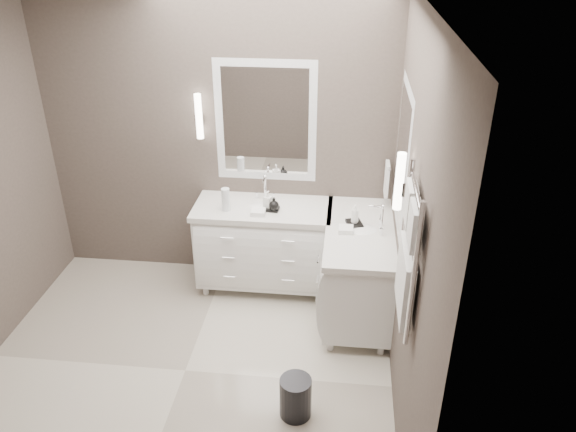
# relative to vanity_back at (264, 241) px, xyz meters

# --- Properties ---
(floor) EXTENTS (3.20, 3.00, 0.01)m
(floor) POSITION_rel_vanity_back_xyz_m (-0.45, -1.23, -0.49)
(floor) COLOR beige
(floor) RESTS_ON ground
(ceiling) EXTENTS (3.20, 3.00, 0.01)m
(ceiling) POSITION_rel_vanity_back_xyz_m (-0.45, -1.23, 2.22)
(ceiling) COLOR white
(ceiling) RESTS_ON wall_back
(wall_back) EXTENTS (3.20, 0.01, 2.70)m
(wall_back) POSITION_rel_vanity_back_xyz_m (-0.45, 0.28, 0.86)
(wall_back) COLOR #4B423C
(wall_back) RESTS_ON floor
(wall_front) EXTENTS (3.20, 0.01, 2.70)m
(wall_front) POSITION_rel_vanity_back_xyz_m (-0.45, -2.73, 0.86)
(wall_front) COLOR #4B423C
(wall_front) RESTS_ON floor
(wall_right) EXTENTS (0.01, 3.00, 2.70)m
(wall_right) POSITION_rel_vanity_back_xyz_m (1.15, -1.23, 0.86)
(wall_right) COLOR #4B423C
(wall_right) RESTS_ON floor
(vanity_back) EXTENTS (1.24, 0.59, 0.97)m
(vanity_back) POSITION_rel_vanity_back_xyz_m (0.00, 0.00, 0.00)
(vanity_back) COLOR white
(vanity_back) RESTS_ON floor
(vanity_right) EXTENTS (0.59, 1.24, 0.97)m
(vanity_right) POSITION_rel_vanity_back_xyz_m (0.88, -0.33, 0.00)
(vanity_right) COLOR white
(vanity_right) RESTS_ON floor
(mirror_back) EXTENTS (0.90, 0.02, 1.10)m
(mirror_back) POSITION_rel_vanity_back_xyz_m (-0.00, 0.26, 1.06)
(mirror_back) COLOR white
(mirror_back) RESTS_ON wall_back
(mirror_right) EXTENTS (0.02, 0.90, 1.10)m
(mirror_right) POSITION_rel_vanity_back_xyz_m (1.14, -0.43, 1.06)
(mirror_right) COLOR white
(mirror_right) RESTS_ON wall_right
(sconce_back) EXTENTS (0.06, 0.06, 0.40)m
(sconce_back) POSITION_rel_vanity_back_xyz_m (-0.58, 0.20, 1.11)
(sconce_back) COLOR white
(sconce_back) RESTS_ON wall_back
(sconce_right) EXTENTS (0.06, 0.06, 0.40)m
(sconce_right) POSITION_rel_vanity_back_xyz_m (1.08, -1.01, 1.11)
(sconce_right) COLOR white
(sconce_right) RESTS_ON wall_right
(towel_bar_corner) EXTENTS (0.03, 0.22, 0.30)m
(towel_bar_corner) POSITION_rel_vanity_back_xyz_m (1.09, 0.13, 0.63)
(towel_bar_corner) COLOR white
(towel_bar_corner) RESTS_ON wall_right
(towel_ladder) EXTENTS (0.06, 0.58, 0.90)m
(towel_ladder) POSITION_rel_vanity_back_xyz_m (1.10, -1.63, 0.91)
(towel_ladder) COLOR white
(towel_ladder) RESTS_ON wall_right
(waste_bin) EXTENTS (0.29, 0.29, 0.32)m
(waste_bin) POSITION_rel_vanity_back_xyz_m (0.45, -1.56, -0.33)
(waste_bin) COLOR black
(waste_bin) RESTS_ON floor
(amenity_tray_back) EXTENTS (0.15, 0.12, 0.02)m
(amenity_tray_back) POSITION_rel_vanity_back_xyz_m (0.08, -0.06, 0.38)
(amenity_tray_back) COLOR black
(amenity_tray_back) RESTS_ON vanity_back
(amenity_tray_right) EXTENTS (0.16, 0.19, 0.02)m
(amenity_tray_right) POSITION_rel_vanity_back_xyz_m (0.82, -0.26, 0.38)
(amenity_tray_right) COLOR black
(amenity_tray_right) RESTS_ON vanity_right
(water_bottle) EXTENTS (0.08, 0.08, 0.21)m
(water_bottle) POSITION_rel_vanity_back_xyz_m (-0.31, -0.11, 0.47)
(water_bottle) COLOR silver
(water_bottle) RESTS_ON vanity_back
(soap_bottle_a) EXTENTS (0.09, 0.09, 0.15)m
(soap_bottle_a) POSITION_rel_vanity_back_xyz_m (0.05, -0.04, 0.46)
(soap_bottle_a) COLOR white
(soap_bottle_a) RESTS_ON amenity_tray_back
(soap_bottle_b) EXTENTS (0.10, 0.10, 0.12)m
(soap_bottle_b) POSITION_rel_vanity_back_xyz_m (0.11, -0.09, 0.44)
(soap_bottle_b) COLOR black
(soap_bottle_b) RESTS_ON amenity_tray_back
(soap_bottle_c) EXTENTS (0.08, 0.08, 0.17)m
(soap_bottle_c) POSITION_rel_vanity_back_xyz_m (0.82, -0.26, 0.47)
(soap_bottle_c) COLOR white
(soap_bottle_c) RESTS_ON amenity_tray_right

